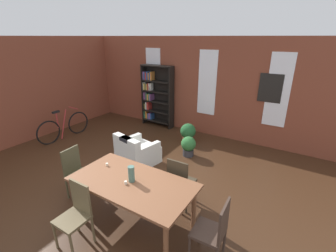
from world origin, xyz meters
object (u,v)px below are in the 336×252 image
(dining_chair_far_right, at_px, (180,181))
(dining_chair_head_left, at_px, (77,171))
(potted_plant_corner, at_px, (188,146))
(potted_plant_by_shelf, at_px, (188,132))
(vase_on_table, at_px, (131,174))
(bicycle_second, at_px, (64,127))
(dining_chair_head_right, at_px, (214,230))
(armchair_white, at_px, (137,152))
(bookshelf_tall, at_px, (155,95))
(dining_table, at_px, (133,186))
(dining_chair_near_left, at_px, (76,213))

(dining_chair_far_right, bearing_deg, dining_chair_head_left, -157.51)
(dining_chair_far_right, distance_m, potted_plant_corner, 1.92)
(dining_chair_head_left, distance_m, potted_plant_by_shelf, 3.27)
(vase_on_table, bearing_deg, dining_chair_far_right, 58.69)
(bicycle_second, bearing_deg, dining_chair_far_right, -10.66)
(dining_chair_far_right, relative_size, potted_plant_corner, 1.87)
(dining_chair_head_right, height_order, armchair_white, dining_chair_head_right)
(dining_chair_far_right, bearing_deg, bookshelf_tall, 130.63)
(dining_table, height_order, dining_chair_head_right, dining_chair_head_right)
(dining_chair_head_left, xyz_separation_m, bicycle_second, (-2.58, 1.55, -0.17))
(dining_table, distance_m, vase_on_table, 0.21)
(dining_table, bearing_deg, dining_chair_head_right, 0.15)
(vase_on_table, bearing_deg, dining_chair_near_left, -120.20)
(vase_on_table, bearing_deg, potted_plant_by_shelf, 102.04)
(potted_plant_by_shelf, bearing_deg, armchair_white, -105.73)
(dining_chair_far_right, bearing_deg, potted_plant_by_shelf, 114.43)
(dining_chair_head_left, relative_size, dining_chair_far_right, 1.00)
(vase_on_table, relative_size, dining_chair_head_left, 0.27)
(dining_table, distance_m, potted_plant_corner, 2.54)
(bookshelf_tall, xyz_separation_m, potted_plant_corner, (1.97, -1.40, -0.74))
(potted_plant_corner, bearing_deg, dining_chair_head_right, -56.56)
(dining_chair_head_left, xyz_separation_m, potted_plant_corner, (1.02, 2.49, -0.24))
(dining_table, relative_size, dining_chair_near_left, 2.02)
(dining_chair_near_left, relative_size, bicycle_second, 0.57)
(bookshelf_tall, xyz_separation_m, armchair_white, (1.11, -2.38, -0.74))
(dining_chair_near_left, height_order, potted_plant_by_shelf, dining_chair_near_left)
(potted_plant_by_shelf, bearing_deg, dining_chair_far_right, -65.57)
(dining_chair_head_right, bearing_deg, bicycle_second, 163.64)
(bookshelf_tall, height_order, potted_plant_corner, bookshelf_tall)
(dining_chair_far_right, distance_m, dining_chair_near_left, 1.69)
(armchair_white, distance_m, potted_plant_by_shelf, 1.76)
(dining_table, distance_m, dining_chair_head_left, 1.34)
(dining_chair_far_right, xyz_separation_m, bookshelf_tall, (-2.71, 3.16, 0.50))
(dining_chair_near_left, distance_m, bookshelf_tall, 4.99)
(potted_plant_by_shelf, bearing_deg, potted_plant_corner, -61.80)
(bicycle_second, distance_m, potted_plant_by_shelf, 3.62)
(dining_table, relative_size, potted_plant_by_shelf, 3.47)
(vase_on_table, height_order, bookshelf_tall, bookshelf_tall)
(dining_chair_head_left, xyz_separation_m, dining_chair_near_left, (0.90, -0.72, 0.00))
(dining_chair_head_left, bearing_deg, armchair_white, 83.82)
(dining_chair_near_left, bearing_deg, potted_plant_by_shelf, 93.79)
(vase_on_table, relative_size, dining_chair_head_right, 0.27)
(dining_table, xyz_separation_m, bookshelf_tall, (-2.28, 3.88, 0.32))
(dining_table, bearing_deg, bicycle_second, 158.49)
(armchair_white, height_order, potted_plant_corner, armchair_white)
(bicycle_second, bearing_deg, dining_table, -21.51)
(dining_chair_near_left, bearing_deg, dining_chair_head_right, 22.48)
(dining_chair_head_left, height_order, potted_plant_by_shelf, dining_chair_head_left)
(bookshelf_tall, bearing_deg, potted_plant_corner, -35.39)
(potted_plant_by_shelf, bearing_deg, bicycle_second, -152.84)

